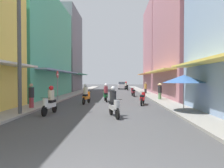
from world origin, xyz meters
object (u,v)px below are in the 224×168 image
(motorbike_orange, at_px, (86,95))
(pedestrian_far, at_px, (160,91))
(pedestrian_crossing, at_px, (146,88))
(motorbike_red, at_px, (143,98))
(utility_pole, at_px, (19,39))
(street_sign_no_entry, at_px, (58,82))
(motorbike_black, at_px, (126,86))
(motorbike_green, at_px, (106,93))
(motorbike_white, at_px, (50,102))
(vendor_umbrella, at_px, (184,79))
(pedestrian_foreground, at_px, (31,96))
(motorbike_maroon, at_px, (133,92))
(motorbike_silver, at_px, (114,103))
(parked_car, at_px, (122,85))

(motorbike_orange, distance_m, pedestrian_far, 6.87)
(pedestrian_crossing, bearing_deg, motorbike_red, -99.05)
(utility_pole, distance_m, street_sign_no_entry, 6.87)
(motorbike_black, xyz_separation_m, motorbike_green, (-2.65, -18.75, 0.00))
(motorbike_red, relative_size, pedestrian_crossing, 1.11)
(motorbike_red, distance_m, motorbike_green, 3.72)
(motorbike_white, bearing_deg, vendor_umbrella, 2.78)
(motorbike_orange, relative_size, pedestrian_foreground, 1.07)
(motorbike_maroon, xyz_separation_m, street_sign_no_entry, (-6.87, -6.18, 1.21))
(motorbike_green, distance_m, street_sign_no_entry, 4.21)
(motorbike_black, bearing_deg, motorbike_red, -89.19)
(motorbike_maroon, distance_m, motorbike_silver, 13.03)
(motorbike_silver, xyz_separation_m, pedestrian_crossing, (3.85, 16.01, 0.09))
(motorbike_black, height_order, motorbike_white, same)
(motorbike_green, height_order, pedestrian_far, pedestrian_far)
(motorbike_white, xyz_separation_m, parked_car, (4.80, 29.97, 0.04))
(motorbike_maroon, height_order, street_sign_no_entry, street_sign_no_entry)
(motorbike_silver, distance_m, utility_pole, 5.99)
(motorbike_red, xyz_separation_m, motorbike_green, (-2.95, 2.25, 0.20))
(motorbike_black, relative_size, pedestrian_foreground, 1.05)
(street_sign_no_entry, bearing_deg, pedestrian_far, 9.73)
(motorbike_maroon, relative_size, vendor_umbrella, 0.76)
(motorbike_green, distance_m, parked_car, 23.50)
(motorbike_red, relative_size, pedestrian_far, 1.09)
(motorbike_orange, bearing_deg, pedestrian_foreground, -134.01)
(vendor_umbrella, distance_m, utility_pole, 9.16)
(motorbike_maroon, xyz_separation_m, pedestrian_crossing, (1.87, 3.14, 0.29))
(motorbike_green, height_order, pedestrian_crossing, pedestrian_crossing)
(motorbike_orange, distance_m, motorbike_white, 5.02)
(motorbike_white, distance_m, vendor_umbrella, 7.57)
(motorbike_black, bearing_deg, motorbike_maroon, -89.23)
(motorbike_black, bearing_deg, pedestrian_foreground, -106.78)
(pedestrian_foreground, bearing_deg, motorbike_white, -43.99)
(motorbike_red, bearing_deg, motorbike_maroon, 90.88)
(motorbike_silver, height_order, parked_car, motorbike_silver)
(vendor_umbrella, bearing_deg, utility_pole, -174.35)
(utility_pole, bearing_deg, pedestrian_far, 41.51)
(motorbike_silver, xyz_separation_m, motorbike_red, (2.11, 5.05, -0.20))
(motorbike_maroon, distance_m, motorbike_white, 13.34)
(pedestrian_crossing, xyz_separation_m, utility_pole, (-8.83, -15.79, 3.23))
(motorbike_black, distance_m, utility_pole, 26.92)
(utility_pole, bearing_deg, street_sign_no_entry, 89.11)
(motorbike_maroon, relative_size, motorbike_green, 1.01)
(motorbike_orange, distance_m, motorbike_green, 2.23)
(utility_pole, bearing_deg, pedestrian_foreground, 98.53)
(motorbike_maroon, bearing_deg, pedestrian_foreground, -124.97)
(motorbike_maroon, bearing_deg, pedestrian_crossing, 59.23)
(motorbike_maroon, xyz_separation_m, motorbike_green, (-2.83, -5.57, 0.20))
(motorbike_orange, distance_m, pedestrian_crossing, 12.09)
(motorbike_green, distance_m, pedestrian_far, 5.00)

